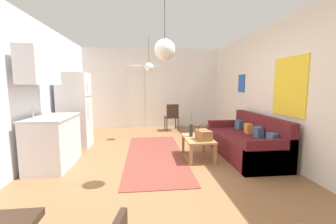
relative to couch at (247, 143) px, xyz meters
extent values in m
cube|color=#8E603D|center=(-1.81, -0.50, -0.32)|extent=(5.11, 8.21, 0.10)
cube|color=white|center=(-1.81, 3.36, 1.06)|extent=(4.71, 0.10, 2.66)
cube|color=white|center=(-2.31, 3.30, 0.74)|extent=(0.50, 0.02, 2.01)
cube|color=white|center=(-1.79, 3.30, 0.74)|extent=(0.50, 0.02, 2.01)
cube|color=white|center=(-2.05, 3.29, 1.77)|extent=(1.09, 0.03, 0.06)
cube|color=silver|center=(0.49, -0.50, 1.06)|extent=(0.10, 7.81, 2.66)
cube|color=yellow|center=(0.43, -0.58, 1.14)|extent=(0.02, 0.85, 1.02)
cube|color=blue|center=(0.43, 1.27, 1.22)|extent=(0.02, 0.34, 0.45)
cube|color=silver|center=(-4.12, -0.50, 1.06)|extent=(0.10, 7.81, 2.66)
cube|color=yellow|center=(-4.06, 0.53, 1.57)|extent=(0.02, 0.32, 0.40)
cube|color=brown|center=(-1.86, 0.24, -0.27)|extent=(1.14, 3.06, 0.01)
cube|color=#5B191E|center=(-0.08, 0.00, -0.06)|extent=(0.87, 2.02, 0.42)
cube|color=#5B191E|center=(0.28, 0.00, 0.15)|extent=(0.15, 2.02, 0.84)
cube|color=#5B191E|center=(-0.08, -0.95, 0.02)|extent=(0.87, 0.11, 0.58)
cube|color=#5B191E|center=(-0.08, 0.95, 0.02)|extent=(0.87, 0.11, 0.58)
cube|color=#3D5B7F|center=(0.13, -0.65, 0.25)|extent=(0.13, 0.20, 0.19)
cube|color=#3D5B7F|center=(0.13, -0.20, 0.26)|extent=(0.15, 0.22, 0.22)
cube|color=gold|center=(0.13, 0.22, 0.25)|extent=(0.15, 0.21, 0.21)
cube|color=#3D5B7F|center=(0.13, 0.66, 0.26)|extent=(0.14, 0.22, 0.22)
cube|color=#B27F4C|center=(-1.02, -0.01, 0.12)|extent=(0.53, 0.86, 0.04)
cube|color=#B27F4C|center=(-1.25, -0.41, -0.08)|extent=(0.05, 0.05, 0.38)
cube|color=#B27F4C|center=(-0.80, -0.41, -0.08)|extent=(0.05, 0.05, 0.38)
cube|color=#B27F4C|center=(-1.25, 0.38, -0.08)|extent=(0.05, 0.05, 0.38)
cube|color=#B27F4C|center=(-0.80, 0.38, -0.08)|extent=(0.05, 0.05, 0.38)
cylinder|color=#2D2D33|center=(-1.14, 0.10, 0.27)|extent=(0.07, 0.07, 0.25)
cylinder|color=#477F42|center=(-1.14, 0.10, 0.50)|extent=(0.01, 0.01, 0.22)
cube|color=brown|center=(-0.97, -0.20, 0.23)|extent=(0.28, 0.36, 0.19)
torus|color=#512319|center=(-0.97, -0.20, 0.35)|extent=(0.21, 0.01, 0.21)
cube|color=white|center=(-3.66, 1.06, 0.59)|extent=(0.63, 0.61, 1.72)
cube|color=#4C4C51|center=(-3.34, 1.06, 0.92)|extent=(0.01, 0.59, 0.01)
cylinder|color=#B7BABF|center=(-3.33, 0.89, 1.12)|extent=(0.02, 0.02, 0.24)
cylinder|color=#B7BABF|center=(-3.33, 0.89, 0.61)|extent=(0.02, 0.02, 0.38)
cube|color=silver|center=(-3.67, -0.17, 0.16)|extent=(0.61, 1.08, 0.86)
cube|color=#B7BABF|center=(-3.67, -0.17, 0.61)|extent=(0.64, 1.11, 0.03)
cube|color=#999BA0|center=(-3.67, -0.29, 0.56)|extent=(0.36, 0.40, 0.10)
cylinder|color=#B7BABF|center=(-3.92, -0.29, 0.72)|extent=(0.02, 0.02, 0.20)
cube|color=silver|center=(-3.82, -0.17, 1.48)|extent=(0.32, 0.97, 0.60)
cylinder|color=#382619|center=(-1.05, 2.87, -0.06)|extent=(0.03, 0.03, 0.42)
cylinder|color=#382619|center=(-1.41, 2.84, -0.06)|extent=(0.03, 0.03, 0.42)
cylinder|color=#382619|center=(-1.02, 2.53, -0.06)|extent=(0.03, 0.03, 0.42)
cylinder|color=#382619|center=(-1.38, 2.50, -0.06)|extent=(0.03, 0.03, 0.42)
cube|color=#382619|center=(-1.22, 2.69, 0.16)|extent=(0.46, 0.44, 0.04)
cube|color=#382619|center=(-1.20, 2.51, 0.38)|extent=(0.38, 0.07, 0.41)
cylinder|color=black|center=(-1.78, -1.05, 2.09)|extent=(0.01, 0.01, 0.60)
sphere|color=white|center=(-1.78, -1.05, 1.65)|extent=(0.29, 0.29, 0.29)
cylinder|color=black|center=(-1.94, 1.62, 2.07)|extent=(0.01, 0.01, 0.64)
sphere|color=white|center=(-1.94, 1.62, 1.64)|extent=(0.23, 0.23, 0.23)
camera|label=1|loc=(-2.06, -4.06, 1.16)|focal=22.94mm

